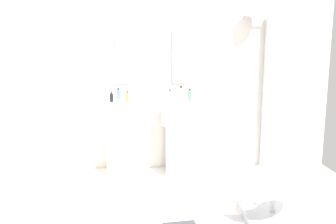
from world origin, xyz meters
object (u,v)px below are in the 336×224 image
(pedestal_sink_left, at_px, (124,134))
(soap_bottle_white, at_px, (170,95))
(soap_bottle_black, at_px, (111,98))
(soap_bottle_green, at_px, (190,95))
(pedestal_sink_right, at_px, (182,133))
(soap_bottle_clear, at_px, (181,93))
(shower_column, at_px, (268,90))
(soap_bottle_blue, at_px, (118,94))
(soap_bottle_amber, at_px, (127,97))
(lounge_chair, at_px, (274,183))

(pedestal_sink_left, relative_size, soap_bottle_white, 8.37)
(soap_bottle_black, height_order, soap_bottle_green, soap_bottle_green)
(pedestal_sink_right, height_order, soap_bottle_clear, soap_bottle_clear)
(soap_bottle_clear, bearing_deg, shower_column, 1.48)
(pedestal_sink_left, relative_size, shower_column, 0.52)
(shower_column, relative_size, soap_bottle_blue, 14.15)
(soap_bottle_amber, bearing_deg, soap_bottle_clear, 21.33)
(soap_bottle_green, relative_size, soap_bottle_white, 1.24)
(soap_bottle_black, distance_m, soap_bottle_blue, 0.28)
(soap_bottle_amber, distance_m, soap_bottle_blue, 0.30)
(pedestal_sink_right, xyz_separation_m, soap_bottle_white, (-0.15, 0.12, 0.49))
(soap_bottle_blue, bearing_deg, soap_bottle_clear, -0.47)
(lounge_chair, xyz_separation_m, soap_bottle_black, (-1.62, 1.16, 0.67))
(lounge_chair, bearing_deg, soap_bottle_blue, 137.31)
(soap_bottle_amber, height_order, soap_bottle_clear, soap_bottle_clear)
(soap_bottle_amber, bearing_deg, pedestal_sink_left, 116.16)
(soap_bottle_clear, xyz_separation_m, soap_bottle_green, (0.09, -0.24, -0.00))
(soap_bottle_clear, relative_size, soap_bottle_green, 1.04)
(pedestal_sink_left, height_order, soap_bottle_black, soap_bottle_black)
(shower_column, height_order, soap_bottle_blue, shower_column)
(pedestal_sink_left, bearing_deg, soap_bottle_amber, -63.84)
(pedestal_sink_right, height_order, soap_bottle_black, soap_bottle_black)
(soap_bottle_clear, xyz_separation_m, soap_bottle_blue, (-0.81, 0.01, -0.01))
(pedestal_sink_right, height_order, soap_bottle_white, soap_bottle_white)
(soap_bottle_blue, bearing_deg, soap_bottle_amber, -64.34)
(pedestal_sink_right, bearing_deg, lounge_chair, -59.88)
(soap_bottle_amber, bearing_deg, soap_bottle_blue, 115.66)
(soap_bottle_clear, xyz_separation_m, soap_bottle_white, (-0.15, -0.03, -0.02))
(soap_bottle_black, height_order, soap_bottle_blue, soap_bottle_blue)
(soap_bottle_blue, bearing_deg, lounge_chair, -42.69)
(soap_bottle_green, distance_m, soap_bottle_white, 0.32)
(soap_bottle_white, bearing_deg, shower_column, 2.69)
(soap_bottle_clear, height_order, soap_bottle_black, soap_bottle_clear)
(lounge_chair, relative_size, soap_bottle_green, 6.60)
(pedestal_sink_right, relative_size, shower_column, 0.52)
(pedestal_sink_right, relative_size, soap_bottle_white, 8.37)
(shower_column, distance_m, soap_bottle_white, 1.32)
(lounge_chair, bearing_deg, soap_bottle_black, 144.36)
(pedestal_sink_left, distance_m, lounge_chair, 1.97)
(shower_column, bearing_deg, lounge_chair, -106.14)
(pedestal_sink_right, bearing_deg, soap_bottle_black, -172.05)
(shower_column, xyz_separation_m, soap_bottle_green, (-1.08, -0.27, -0.04))
(soap_bottle_black, bearing_deg, lounge_chair, -35.64)
(pedestal_sink_left, height_order, soap_bottle_blue, soap_bottle_blue)
(soap_bottle_clear, xyz_separation_m, soap_bottle_black, (-0.87, -0.27, -0.02))
(pedestal_sink_left, bearing_deg, soap_bottle_green, -6.60)
(shower_column, relative_size, soap_bottle_amber, 15.29)
(pedestal_sink_right, xyz_separation_m, soap_bottle_blue, (-0.81, 0.16, 0.49))
(soap_bottle_clear, distance_m, soap_bottle_white, 0.15)
(soap_bottle_amber, height_order, soap_bottle_black, soap_bottle_amber)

